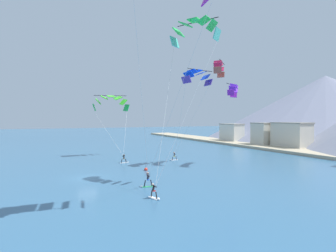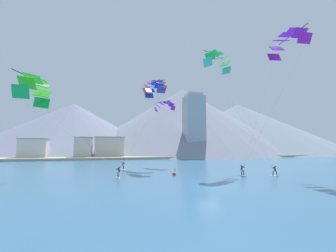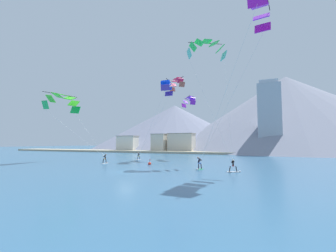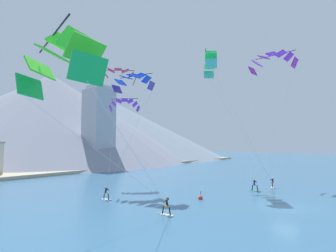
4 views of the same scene
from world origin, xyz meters
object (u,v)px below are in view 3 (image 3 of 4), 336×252
at_px(kitesurfer_far_left, 106,161).
at_px(parafoil_kite_near_lead, 207,48).
at_px(kitesurfer_mid_center, 138,158).
at_px(parafoil_kite_near_trail, 259,6).
at_px(parafoil_kite_distant_low_drift, 189,101).
at_px(kitesurfer_near_lead, 235,169).
at_px(parafoil_kite_far_left, 63,101).
at_px(kitesurfer_near_trail, 199,165).
at_px(parafoil_kite_mid_center, 167,87).
at_px(parafoil_kite_distant_high_outer, 177,83).
at_px(race_marker_buoy, 150,164).

height_order(kitesurfer_far_left, parafoil_kite_near_lead, parafoil_kite_near_lead).
distance_m(kitesurfer_mid_center, parafoil_kite_near_trail, 34.65).
xyz_separation_m(kitesurfer_far_left, parafoil_kite_near_trail, (25.94, -3.02, 20.53)).
bearing_deg(kitesurfer_far_left, parafoil_kite_distant_low_drift, 58.33).
xyz_separation_m(kitesurfer_near_lead, parafoil_kite_near_trail, (3.39, 0.43, 20.58)).
bearing_deg(parafoil_kite_far_left, parafoil_kite_distant_low_drift, 38.26).
height_order(kitesurfer_mid_center, parafoil_kite_near_trail, parafoil_kite_near_trail).
height_order(kitesurfer_near_trail, parafoil_kite_mid_center, parafoil_kite_mid_center).
height_order(parafoil_kite_mid_center, parafoil_kite_distant_high_outer, parafoil_kite_distant_high_outer).
xyz_separation_m(kitesurfer_far_left, parafoil_kite_distant_high_outer, (7.77, 15.52, 17.19)).
height_order(kitesurfer_mid_center, parafoil_kite_distant_low_drift, parafoil_kite_distant_low_drift).
bearing_deg(kitesurfer_mid_center, parafoil_kite_distant_low_drift, 37.76).
xyz_separation_m(kitesurfer_near_trail, race_marker_buoy, (-9.42, 3.53, -0.42)).
bearing_deg(parafoil_kite_distant_high_outer, parafoil_kite_far_left, -140.24).
bearing_deg(race_marker_buoy, parafoil_kite_near_trail, -12.79).
height_order(parafoil_kite_mid_center, race_marker_buoy, parafoil_kite_mid_center).
distance_m(kitesurfer_near_trail, parafoil_kite_distant_low_drift, 24.34).
height_order(kitesurfer_far_left, parafoil_kite_far_left, parafoil_kite_far_left).
bearing_deg(parafoil_kite_mid_center, parafoil_kite_distant_high_outer, 79.21).
bearing_deg(parafoil_kite_distant_high_outer, parafoil_kite_near_lead, -49.15).
bearing_deg(kitesurfer_near_trail, parafoil_kite_far_left, 174.81).
bearing_deg(race_marker_buoy, parafoil_kite_mid_center, 97.16).
relative_size(kitesurfer_near_lead, kitesurfer_near_trail, 0.99).
xyz_separation_m(parafoil_kite_near_trail, parafoil_kite_distant_low_drift, (-15.61, 19.75, -7.56)).
bearing_deg(parafoil_kite_near_trail, kitesurfer_near_trail, 176.65).
bearing_deg(parafoil_kite_far_left, parafoil_kite_mid_center, 32.39).
bearing_deg(parafoil_kite_near_lead, parafoil_kite_mid_center, 146.22).
height_order(parafoil_kite_distant_high_outer, parafoil_kite_distant_low_drift, parafoil_kite_distant_high_outer).
relative_size(parafoil_kite_near_lead, parafoil_kite_near_trail, 0.95).
height_order(parafoil_kite_distant_low_drift, race_marker_buoy, parafoil_kite_distant_low_drift).
bearing_deg(parafoil_kite_distant_low_drift, race_marker_buoy, -97.42).
bearing_deg(parafoil_kite_mid_center, race_marker_buoy, -82.84).
height_order(kitesurfer_near_lead, parafoil_kite_distant_high_outer, parafoil_kite_distant_high_outer).
relative_size(kitesurfer_far_left, parafoil_kite_distant_low_drift, 0.40).
distance_m(parafoil_kite_near_lead, parafoil_kite_distant_low_drift, 15.69).
height_order(kitesurfer_far_left, race_marker_buoy, kitesurfer_far_left).
bearing_deg(parafoil_kite_distant_high_outer, parafoil_kite_near_trail, -45.58).
relative_size(kitesurfer_mid_center, race_marker_buoy, 1.71).
xyz_separation_m(parafoil_kite_far_left, parafoil_kite_distant_low_drift, (21.14, 16.68, 1.44)).
bearing_deg(parafoil_kite_far_left, race_marker_buoy, 2.81).
height_order(kitesurfer_near_trail, parafoil_kite_near_trail, parafoil_kite_near_trail).
xyz_separation_m(parafoil_kite_near_lead, race_marker_buoy, (-9.17, -3.35, -19.79)).
bearing_deg(parafoil_kite_distant_low_drift, kitesurfer_near_trail, -69.06).
xyz_separation_m(kitesurfer_near_trail, kitesurfer_mid_center, (-16.64, 12.09, -0.12)).
bearing_deg(race_marker_buoy, kitesurfer_near_trail, -20.52).
bearing_deg(race_marker_buoy, parafoil_kite_distant_low_drift, 82.58).
height_order(kitesurfer_near_lead, parafoil_kite_distant_low_drift, parafoil_kite_distant_low_drift).
xyz_separation_m(kitesurfer_mid_center, parafoil_kite_near_lead, (16.38, -5.22, 19.49)).
distance_m(kitesurfer_mid_center, parafoil_kite_far_left, 19.12).
bearing_deg(race_marker_buoy, parafoil_kite_near_lead, 20.05).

